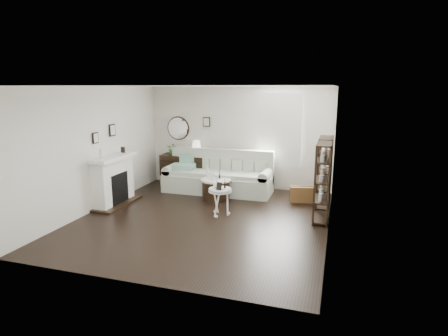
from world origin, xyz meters
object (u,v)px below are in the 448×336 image
(dresser, at_px, (184,170))
(pedestal_table, at_px, (220,191))
(sofa, at_px, (219,178))
(drum_table, at_px, (216,189))

(dresser, xyz_separation_m, pedestal_table, (1.74, -2.17, 0.12))
(sofa, height_order, pedestal_table, sofa)
(sofa, relative_size, pedestal_table, 4.71)
(drum_table, bearing_deg, sofa, 102.53)
(drum_table, xyz_separation_m, pedestal_table, (0.46, -1.10, 0.29))
(dresser, relative_size, drum_table, 1.75)
(sofa, xyz_separation_m, dresser, (-1.13, 0.38, 0.06))
(pedestal_table, bearing_deg, dresser, 128.73)
(sofa, xyz_separation_m, pedestal_table, (0.61, -1.79, 0.18))
(drum_table, bearing_deg, dresser, 140.14)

